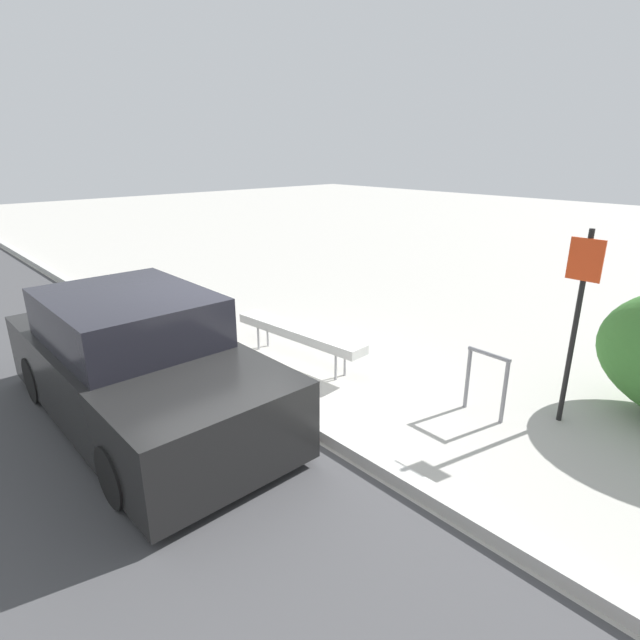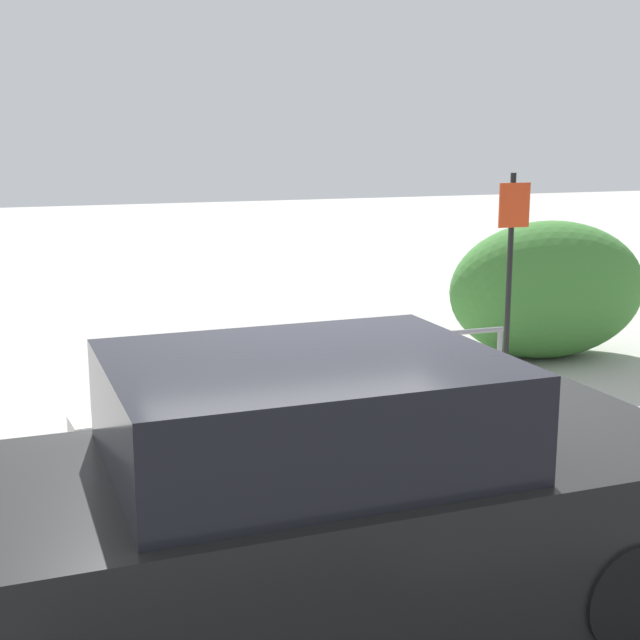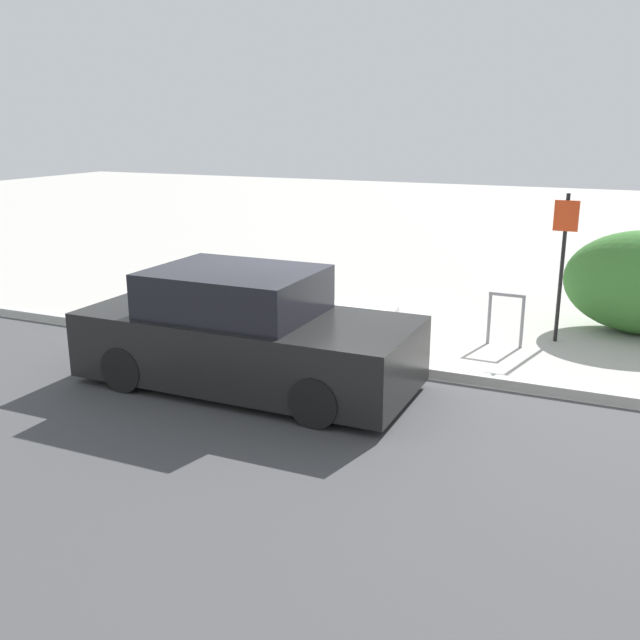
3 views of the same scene
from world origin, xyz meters
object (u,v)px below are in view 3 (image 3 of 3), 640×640
at_px(bike_rack, 506,314).
at_px(sign_post, 563,254).
at_px(bench, 324,307).
at_px(fire_hydrant, 167,305).
at_px(parked_car_near, 245,335).

distance_m(bike_rack, sign_post, 1.25).
distance_m(bench, fire_hydrant, 2.61).
bearing_deg(parked_car_near, fire_hydrant, 145.21).
bearing_deg(bench, fire_hydrant, -168.55).
bearing_deg(fire_hydrant, bench, 16.11).
height_order(bench, bike_rack, bike_rack).
relative_size(bench, fire_hydrant, 3.15).
distance_m(bike_rack, fire_hydrant, 5.44).
xyz_separation_m(sign_post, parked_car_near, (-3.47, -3.65, -0.70)).
bearing_deg(bench, sign_post, 14.29).
bearing_deg(bike_rack, sign_post, 38.75).
bearing_deg(parked_car_near, bench, 89.83).
bearing_deg(bench, parked_car_near, -95.02).
height_order(bench, sign_post, sign_post).
height_order(bike_rack, sign_post, sign_post).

